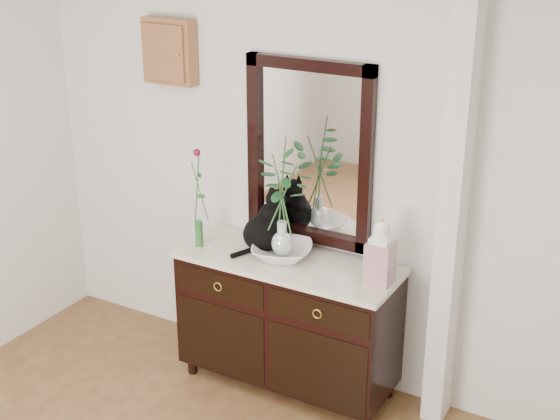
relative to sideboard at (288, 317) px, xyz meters
The scene contains 10 objects.
wall_back 0.92m from the sideboard, 111.80° to the left, with size 3.60×0.04×2.70m, color silver.
pilaster 1.27m from the sideboard, 10.70° to the left, with size 0.12×0.20×2.70m, color silver.
sideboard is the anchor object (origin of this frame).
wall_mirror 0.99m from the sideboard, 90.00° to the left, with size 0.80×0.06×1.10m.
key_cabinet 1.77m from the sideboard, 167.54° to the left, with size 0.35×0.10×0.40m, color brown.
cat 0.60m from the sideboard, 159.39° to the left, with size 0.26×0.32×0.38m, color black, non-canonical shape.
lotus_bowl 0.42m from the sideboard, behind, with size 0.35×0.35×0.09m, color white.
vase_branches 0.77m from the sideboard, behind, with size 0.35×0.35×0.74m, color silver, non-canonical shape.
bud_vase_rose 0.90m from the sideboard, behind, with size 0.08×0.08×0.63m, color #29652D, non-canonical shape.
ginger_jar 0.80m from the sideboard, ahead, with size 0.14×0.14×0.38m, color silver, non-canonical shape.
Camera 1 is at (2.09, -1.88, 2.80)m, focal length 50.00 mm.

